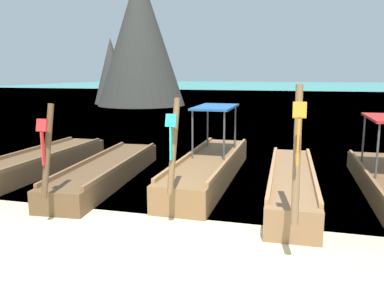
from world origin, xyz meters
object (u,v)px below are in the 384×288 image
(longtail_boat_red_ribbon, at_px, (107,171))
(longtail_boat_orange_ribbon, at_px, (292,184))
(longtail_boat_violet_ribbon, at_px, (27,167))
(longtail_boat_turquoise_ribbon, at_px, (209,167))
(karst_rock, at_px, (138,40))

(longtail_boat_red_ribbon, relative_size, longtail_boat_orange_ribbon, 0.97)
(longtail_boat_violet_ribbon, distance_m, longtail_boat_turquoise_ribbon, 5.19)
(longtail_boat_red_ribbon, relative_size, longtail_boat_turquoise_ribbon, 0.93)
(longtail_boat_turquoise_ribbon, height_order, longtail_boat_orange_ribbon, longtail_boat_orange_ribbon)
(karst_rock, bearing_deg, longtail_boat_orange_ribbon, -60.26)
(longtail_boat_orange_ribbon, bearing_deg, karst_rock, 119.74)
(longtail_boat_turquoise_ribbon, bearing_deg, karst_rock, 116.55)
(longtail_boat_turquoise_ribbon, xyz_separation_m, karst_rock, (-11.64, 23.29, 5.35))
(longtail_boat_red_ribbon, bearing_deg, longtail_boat_violet_ribbon, -176.83)
(longtail_boat_turquoise_ribbon, height_order, karst_rock, karst_rock)
(longtail_boat_violet_ribbon, bearing_deg, longtail_boat_orange_ribbon, 0.02)
(longtail_boat_red_ribbon, xyz_separation_m, karst_rock, (-8.98, 24.11, 5.44))
(longtail_boat_violet_ribbon, bearing_deg, longtail_boat_turquoise_ribbon, 10.61)
(longtail_boat_red_ribbon, bearing_deg, karst_rock, 110.43)
(longtail_boat_violet_ribbon, height_order, longtail_boat_orange_ribbon, longtail_boat_orange_ribbon)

